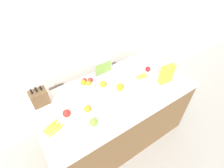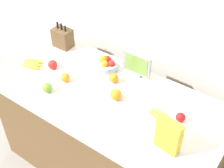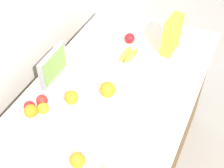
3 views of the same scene
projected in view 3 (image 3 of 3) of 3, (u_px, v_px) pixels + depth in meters
counter at (106, 148)px, 2.03m from camera, size 1.83×0.90×0.89m
small_monitor at (53, 66)px, 1.75m from camera, size 0.25×0.03×0.21m
cereal_box at (172, 33)px, 1.94m from camera, size 0.18×0.09×0.24m
fruit_bowl at (36, 111)px, 1.62m from camera, size 0.22×0.22×0.10m
banana_bunch_right at (128, 55)px, 1.97m from camera, size 0.16×0.10×0.04m
apple_rightmost at (130, 38)px, 2.07m from camera, size 0.07×0.07×0.07m
orange_mid_left at (108, 90)px, 1.72m from camera, size 0.09×0.09×0.09m
orange_back_center at (72, 98)px, 1.69m from camera, size 0.08×0.08×0.08m
orange_front_right at (77, 160)px, 1.42m from camera, size 0.07×0.07×0.07m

